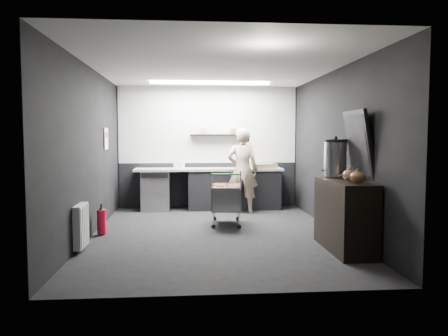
{
  "coord_description": "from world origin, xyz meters",
  "views": [
    {
      "loc": [
        -0.44,
        -7.04,
        1.6
      ],
      "look_at": [
        0.17,
        0.4,
        1.05
      ],
      "focal_mm": 35.0,
      "sensor_mm": 36.0,
      "label": 1
    }
  ],
  "objects": [
    {
      "name": "wall_back",
      "position": [
        0.0,
        2.75,
        1.35
      ],
      "size": [
        5.5,
        0.0,
        5.5
      ],
      "primitive_type": "plane",
      "rotation": [
        1.57,
        0.0,
        0.0
      ],
      "color": "black",
      "rests_on": "floor"
    },
    {
      "name": "wall_left",
      "position": [
        -2.0,
        0.0,
        1.35
      ],
      "size": [
        0.0,
        5.5,
        5.5
      ],
      "primitive_type": "plane",
      "rotation": [
        1.57,
        0.0,
        1.57
      ],
      "color": "black",
      "rests_on": "floor"
    },
    {
      "name": "floor",
      "position": [
        0.0,
        0.0,
        0.0
      ],
      "size": [
        5.5,
        5.5,
        0.0
      ],
      "primitive_type": "plane",
      "color": "black",
      "rests_on": "ground"
    },
    {
      "name": "ceiling",
      "position": [
        0.0,
        0.0,
        2.7
      ],
      "size": [
        5.5,
        5.5,
        0.0
      ],
      "primitive_type": "plane",
      "rotation": [
        3.14,
        0.0,
        0.0
      ],
      "color": "silver",
      "rests_on": "wall_back"
    },
    {
      "name": "white_container",
      "position": [
        -0.67,
        2.37,
        0.98
      ],
      "size": [
        0.18,
        0.14,
        0.15
      ],
      "primitive_type": "cube",
      "rotation": [
        0.0,
        0.0,
        -0.01
      ],
      "color": "silver",
      "rests_on": "prep_counter"
    },
    {
      "name": "floating_shelf",
      "position": [
        0.2,
        2.62,
        1.62
      ],
      "size": [
        1.2,
        0.22,
        0.04
      ],
      "primitive_type": "cube",
      "color": "black",
      "rests_on": "wall_back"
    },
    {
      "name": "wall_clock",
      "position": [
        1.4,
        2.72,
        2.15
      ],
      "size": [
        0.2,
        0.03,
        0.2
      ],
      "primitive_type": "cylinder",
      "rotation": [
        1.57,
        0.0,
        0.0
      ],
      "color": "silver",
      "rests_on": "wall_back"
    },
    {
      "name": "ceiling_strip",
      "position": [
        0.0,
        1.85,
        2.67
      ],
      "size": [
        2.4,
        0.2,
        0.04
      ],
      "primitive_type": "cube",
      "color": "white",
      "rests_on": "ceiling"
    },
    {
      "name": "wall_right",
      "position": [
        2.0,
        0.0,
        1.35
      ],
      "size": [
        0.0,
        5.5,
        5.5
      ],
      "primitive_type": "plane",
      "rotation": [
        1.57,
        0.0,
        -1.57
      ],
      "color": "black",
      "rests_on": "floor"
    },
    {
      "name": "person",
      "position": [
        0.68,
        1.97,
        0.88
      ],
      "size": [
        0.72,
        0.56,
        1.77
      ],
      "primitive_type": "imported",
      "rotation": [
        0.0,
        0.0,
        2.91
      ],
      "color": "beige",
      "rests_on": "floor"
    },
    {
      "name": "wall_front",
      "position": [
        0.0,
        -2.75,
        1.35
      ],
      "size": [
        5.5,
        0.0,
        5.5
      ],
      "primitive_type": "plane",
      "rotation": [
        -1.57,
        0.0,
        0.0
      ],
      "color": "black",
      "rests_on": "floor"
    },
    {
      "name": "poster_red_band",
      "position": [
        -1.98,
        1.3,
        1.62
      ],
      "size": [
        0.02,
        0.22,
        0.1
      ],
      "primitive_type": "cube",
      "color": "red",
      "rests_on": "poster"
    },
    {
      "name": "radiator",
      "position": [
        -1.94,
        -0.9,
        0.35
      ],
      "size": [
        0.1,
        0.5,
        0.6
      ],
      "primitive_type": "cube",
      "color": "silver",
      "rests_on": "wall_left"
    },
    {
      "name": "fire_extinguisher",
      "position": [
        -1.85,
        0.07,
        0.23
      ],
      "size": [
        0.15,
        0.15,
        0.48
      ],
      "color": "red",
      "rests_on": "floor"
    },
    {
      "name": "dado_panel",
      "position": [
        0.0,
        2.73,
        0.5
      ],
      "size": [
        3.95,
        0.02,
        1.0
      ],
      "primitive_type": "cube",
      "color": "black",
      "rests_on": "wall_back"
    },
    {
      "name": "kitchen_wall_panel",
      "position": [
        0.0,
        2.73,
        1.85
      ],
      "size": [
        3.95,
        0.02,
        1.7
      ],
      "primitive_type": "cube",
      "color": "beige",
      "rests_on": "wall_back"
    },
    {
      "name": "prep_counter",
      "position": [
        0.14,
        2.42,
        0.46
      ],
      "size": [
        3.2,
        0.61,
        0.9
      ],
      "color": "black",
      "rests_on": "floor"
    },
    {
      "name": "sideboard",
      "position": [
        1.75,
        -1.13,
        0.62
      ],
      "size": [
        0.56,
        1.31,
        1.96
      ],
      "color": "black",
      "rests_on": "floor"
    },
    {
      "name": "shopping_cart",
      "position": [
        0.23,
        0.74,
        0.46
      ],
      "size": [
        0.59,
        0.92,
        0.97
      ],
      "color": "silver",
      "rests_on": "floor"
    },
    {
      "name": "cardboard_box",
      "position": [
        1.19,
        2.37,
        0.95
      ],
      "size": [
        0.58,
        0.49,
        0.1
      ],
      "primitive_type": "cube",
      "rotation": [
        0.0,
        0.0,
        0.25
      ],
      "color": "#937B4E",
      "rests_on": "prep_counter"
    },
    {
      "name": "pink_tub",
      "position": [
        -0.62,
        2.42,
        0.99
      ],
      "size": [
        0.19,
        0.19,
        0.19
      ],
      "primitive_type": "cylinder",
      "color": "#F6D5DB",
      "rests_on": "prep_counter"
    },
    {
      "name": "poster",
      "position": [
        -1.98,
        1.3,
        1.55
      ],
      "size": [
        0.02,
        0.3,
        0.4
      ],
      "primitive_type": "cube",
      "color": "white",
      "rests_on": "wall_left"
    }
  ]
}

